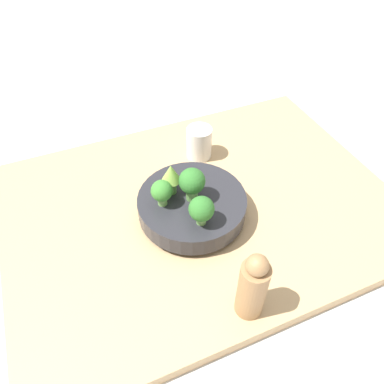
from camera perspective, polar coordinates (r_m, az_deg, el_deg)
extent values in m
plane|color=silver|center=(0.96, 1.39, -3.04)|extent=(6.00, 6.00, 0.00)
cube|color=tan|center=(0.94, 1.41, -2.38)|extent=(0.95, 0.69, 0.03)
cylinder|color=#28282D|center=(0.90, 0.00, -3.28)|extent=(0.11, 0.11, 0.01)
cylinder|color=#28282D|center=(0.88, 0.00, -1.98)|extent=(0.25, 0.25, 0.05)
cylinder|color=#609347|center=(0.85, 0.00, -0.16)|extent=(0.03, 0.03, 0.03)
sphere|color=#2D6B28|center=(0.82, 0.00, 1.68)|extent=(0.06, 0.06, 0.06)
cylinder|color=#7AB256|center=(0.80, 1.42, -4.08)|extent=(0.02, 0.02, 0.02)
sphere|color=#2D6B28|center=(0.78, 1.46, -2.58)|extent=(0.06, 0.06, 0.06)
cylinder|color=#609347|center=(0.86, -3.12, 0.90)|extent=(0.02, 0.02, 0.04)
cone|color=#84AD47|center=(0.83, -3.23, 2.90)|extent=(0.04, 0.04, 0.04)
cylinder|color=#7AB256|center=(0.84, -4.53, -1.20)|extent=(0.02, 0.02, 0.02)
sphere|color=#387A2D|center=(0.82, -4.64, 0.19)|extent=(0.05, 0.05, 0.05)
cylinder|color=silver|center=(1.04, 1.09, 7.53)|extent=(0.07, 0.07, 0.09)
cylinder|color=#997047|center=(0.72, 9.11, -14.51)|extent=(0.05, 0.05, 0.14)
sphere|color=#997047|center=(0.65, 9.93, -10.95)|extent=(0.04, 0.04, 0.04)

